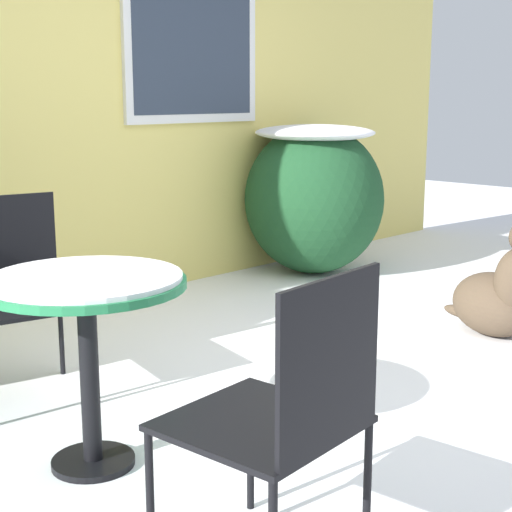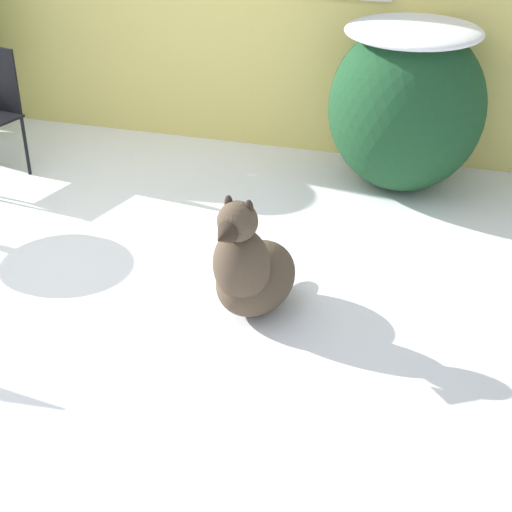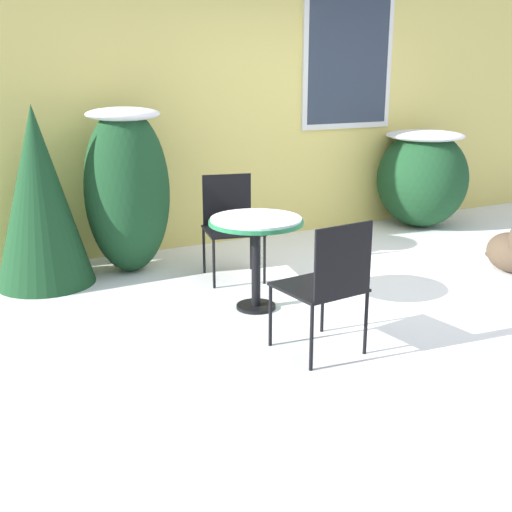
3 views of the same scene
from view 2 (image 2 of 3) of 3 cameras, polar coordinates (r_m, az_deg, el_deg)
name	(u,v)px [view 2 (image 2 of 3)]	position (r m, az deg, el deg)	size (l,w,h in m)	color
ground_plane	(46,268)	(4.61, -15.04, -0.86)	(16.00, 16.00, 0.00)	white
shrub_middle	(407,102)	(5.34, 10.92, 10.93)	(1.03, 1.06, 1.12)	#194223
dog	(251,270)	(3.93, -0.37, -1.04)	(0.47, 0.74, 0.71)	#4C3D2D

